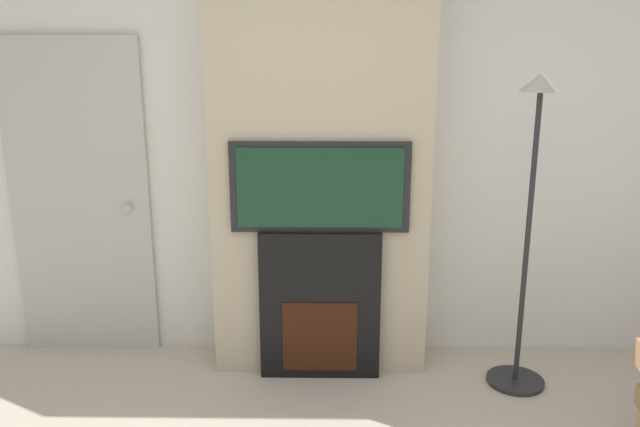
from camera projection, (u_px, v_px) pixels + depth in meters
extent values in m
cube|color=silver|center=(321.00, 143.00, 3.83)|extent=(6.00, 0.06, 2.70)
cube|color=#BCAD8E|center=(320.00, 148.00, 3.63)|extent=(1.27, 0.35, 2.70)
cube|color=black|center=(320.00, 304.00, 3.69)|extent=(0.71, 0.14, 0.90)
cube|color=#33160A|center=(320.00, 337.00, 3.66)|extent=(0.44, 0.01, 0.43)
cube|color=black|center=(320.00, 187.00, 3.51)|extent=(1.01, 0.06, 0.52)
cube|color=#143823|center=(320.00, 188.00, 3.48)|extent=(0.93, 0.01, 0.46)
cylinder|color=#262628|center=(515.00, 380.00, 3.68)|extent=(0.33, 0.33, 0.03)
cylinder|color=#262628|center=(527.00, 244.00, 3.47)|extent=(0.03, 0.03, 1.67)
cone|color=#B7B2A3|center=(541.00, 82.00, 3.25)|extent=(0.22, 0.22, 0.10)
cube|color=#BCB7AD|center=(80.00, 201.00, 3.88)|extent=(0.87, 0.04, 1.99)
sphere|color=silver|center=(127.00, 209.00, 3.85)|extent=(0.06, 0.06, 0.06)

